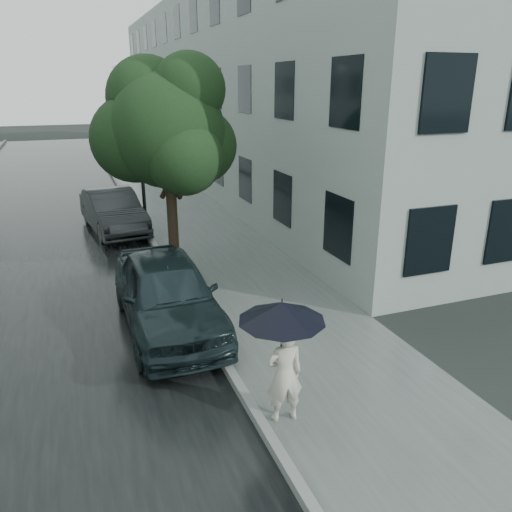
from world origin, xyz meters
name	(u,v)px	position (x,y,z in m)	size (l,w,h in m)	color
ground	(322,370)	(0.00, 0.00, 0.00)	(120.00, 120.00, 0.00)	black
sidewalk	(184,213)	(0.25, 12.00, 0.00)	(3.50, 60.00, 0.01)	slate
kerb_near	(136,215)	(-1.57, 12.00, 0.07)	(0.15, 60.00, 0.15)	slate
asphalt_road	(36,226)	(-5.08, 12.00, 0.00)	(6.85, 60.00, 0.00)	black
building_near	(245,89)	(5.47, 19.50, 4.50)	(7.02, 36.00, 9.00)	gray
pedestrian	(284,375)	(-1.18, -1.00, 0.77)	(0.56, 0.37, 1.53)	beige
umbrella	(282,312)	(-1.22, -0.95, 1.77)	(1.63, 1.63, 1.02)	black
street_tree	(167,129)	(-1.45, 5.59, 3.76)	(3.61, 3.28, 5.52)	#332619
lamp_post	(135,138)	(-1.59, 10.40, 3.09)	(0.84, 0.41, 5.41)	black
car_near	(167,293)	(-2.20, 2.57, 0.77)	(1.82, 4.51, 1.54)	black
car_far	(113,211)	(-2.53, 10.31, 0.71)	(1.49, 4.27, 1.41)	#212426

